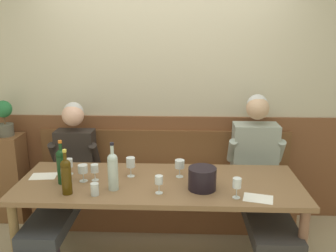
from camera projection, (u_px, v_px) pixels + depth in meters
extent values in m
cube|color=beige|center=(165.00, 85.00, 3.70)|extent=(6.80, 0.08, 2.80)
cube|color=brown|center=(165.00, 166.00, 3.87)|extent=(6.80, 0.03, 1.08)
cube|color=brown|center=(164.00, 203.00, 3.73)|extent=(2.57, 0.42, 0.44)
cube|color=brown|center=(164.00, 181.00, 3.67)|extent=(2.52, 0.39, 0.05)
cube|color=brown|center=(165.00, 151.00, 3.79)|extent=(2.57, 0.04, 0.45)
cube|color=brown|center=(159.00, 184.00, 2.95)|extent=(2.27, 0.81, 0.04)
cylinder|color=brown|center=(16.00, 246.00, 2.76)|extent=(0.07, 0.07, 0.72)
cylinder|color=brown|center=(48.00, 205.00, 3.41)|extent=(0.07, 0.07, 0.72)
cylinder|color=brown|center=(278.00, 209.00, 3.33)|extent=(0.07, 0.07, 0.72)
cube|color=#34363C|center=(59.00, 210.00, 3.15)|extent=(0.32, 1.09, 0.11)
cube|color=black|center=(76.00, 154.00, 3.63)|extent=(0.38, 0.20, 0.49)
sphere|color=#E2AB92|center=(73.00, 115.00, 3.52)|extent=(0.21, 0.21, 0.21)
sphere|color=beige|center=(73.00, 112.00, 3.54)|extent=(0.19, 0.19, 0.19)
cylinder|color=black|center=(55.00, 154.00, 3.60)|extent=(0.08, 0.20, 0.27)
cylinder|color=black|center=(95.00, 154.00, 3.58)|extent=(0.08, 0.20, 0.27)
cube|color=#33302F|center=(265.00, 214.00, 3.07)|extent=(0.36, 1.09, 0.11)
cube|color=#949C92|center=(255.00, 153.00, 3.55)|extent=(0.43, 0.24, 0.58)
sphere|color=tan|center=(258.00, 108.00, 3.43)|extent=(0.22, 0.22, 0.22)
sphere|color=silver|center=(257.00, 105.00, 3.45)|extent=(0.20, 0.20, 0.20)
cylinder|color=#949C92|center=(232.00, 151.00, 3.51)|extent=(0.08, 0.20, 0.27)
cylinder|color=#949C92|center=(279.00, 151.00, 3.49)|extent=(0.08, 0.20, 0.27)
cylinder|color=black|center=(202.00, 178.00, 2.79)|extent=(0.22, 0.22, 0.17)
cylinder|color=#133919|center=(62.00, 170.00, 2.89)|extent=(0.08, 0.08, 0.23)
sphere|color=#133919|center=(61.00, 154.00, 2.85)|extent=(0.08, 0.08, 0.08)
cylinder|color=#133919|center=(60.00, 148.00, 2.84)|extent=(0.03, 0.03, 0.08)
cylinder|color=orange|center=(60.00, 142.00, 2.83)|extent=(0.03, 0.03, 0.02)
cylinder|color=#B6C7BF|center=(113.00, 175.00, 2.77)|extent=(0.08, 0.08, 0.24)
sphere|color=#B6C7BF|center=(112.00, 159.00, 2.74)|extent=(0.08, 0.08, 0.08)
cylinder|color=#B6C7BF|center=(112.00, 151.00, 2.72)|extent=(0.03, 0.03, 0.10)
cylinder|color=black|center=(112.00, 144.00, 2.71)|extent=(0.03, 0.03, 0.02)
cylinder|color=#412E07|center=(67.00, 180.00, 2.70)|extent=(0.08, 0.08, 0.22)
sphere|color=#412E07|center=(65.00, 165.00, 2.67)|extent=(0.08, 0.08, 0.08)
cylinder|color=#412E07|center=(65.00, 158.00, 2.66)|extent=(0.03, 0.03, 0.09)
cylinder|color=gold|center=(64.00, 151.00, 2.64)|extent=(0.03, 0.03, 0.02)
cylinder|color=silver|center=(95.00, 180.00, 2.97)|extent=(0.06, 0.06, 0.00)
cylinder|color=silver|center=(95.00, 176.00, 2.96)|extent=(0.01, 0.01, 0.07)
cylinder|color=silver|center=(95.00, 168.00, 2.94)|extent=(0.06, 0.06, 0.07)
cylinder|color=#EEE180|center=(95.00, 171.00, 2.95)|extent=(0.05, 0.05, 0.02)
cylinder|color=silver|center=(236.00, 197.00, 2.66)|extent=(0.06, 0.06, 0.00)
cylinder|color=silver|center=(236.00, 192.00, 2.65)|extent=(0.01, 0.01, 0.08)
cylinder|color=silver|center=(237.00, 183.00, 2.63)|extent=(0.06, 0.06, 0.07)
cylinder|color=#E4E482|center=(237.00, 187.00, 2.64)|extent=(0.06, 0.06, 0.02)
cylinder|color=silver|center=(159.00, 193.00, 2.74)|extent=(0.06, 0.06, 0.00)
cylinder|color=silver|center=(159.00, 188.00, 2.73)|extent=(0.01, 0.01, 0.07)
cylinder|color=silver|center=(159.00, 180.00, 2.71)|extent=(0.06, 0.06, 0.06)
cylinder|color=#F4D690|center=(159.00, 183.00, 2.72)|extent=(0.05, 0.05, 0.01)
cylinder|color=silver|center=(131.00, 176.00, 3.05)|extent=(0.06, 0.06, 0.00)
cylinder|color=silver|center=(131.00, 171.00, 3.04)|extent=(0.01, 0.01, 0.08)
cylinder|color=silver|center=(131.00, 162.00, 3.02)|extent=(0.07, 0.07, 0.08)
cylinder|color=silver|center=(84.00, 181.00, 2.95)|extent=(0.07, 0.07, 0.00)
cylinder|color=silver|center=(83.00, 177.00, 2.94)|extent=(0.01, 0.01, 0.07)
cylinder|color=silver|center=(83.00, 169.00, 2.92)|extent=(0.08, 0.08, 0.07)
cylinder|color=silver|center=(70.00, 174.00, 3.10)|extent=(0.06, 0.06, 0.00)
cylinder|color=silver|center=(70.00, 170.00, 3.09)|extent=(0.01, 0.01, 0.06)
cylinder|color=silver|center=(69.00, 163.00, 3.07)|extent=(0.06, 0.06, 0.07)
cylinder|color=beige|center=(69.00, 166.00, 3.08)|extent=(0.06, 0.06, 0.02)
cylinder|color=silver|center=(180.00, 176.00, 3.04)|extent=(0.06, 0.06, 0.00)
cylinder|color=silver|center=(180.00, 172.00, 3.03)|extent=(0.01, 0.01, 0.08)
cylinder|color=silver|center=(180.00, 164.00, 3.01)|extent=(0.08, 0.08, 0.07)
cylinder|color=silver|center=(95.00, 189.00, 2.69)|extent=(0.06, 0.06, 0.09)
cube|color=white|center=(44.00, 176.00, 3.05)|extent=(0.23, 0.17, 0.00)
cube|color=white|center=(258.00, 198.00, 2.65)|extent=(0.24, 0.20, 0.00)
cube|color=brown|center=(11.00, 178.00, 3.78)|extent=(0.28, 0.28, 0.91)
cylinder|color=#555244|center=(6.00, 130.00, 3.65)|extent=(0.16, 0.16, 0.12)
cylinder|color=brown|center=(5.00, 120.00, 3.62)|extent=(0.02, 0.02, 0.09)
sphere|color=#276E3C|center=(3.00, 109.00, 3.60)|extent=(0.17, 0.17, 0.17)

